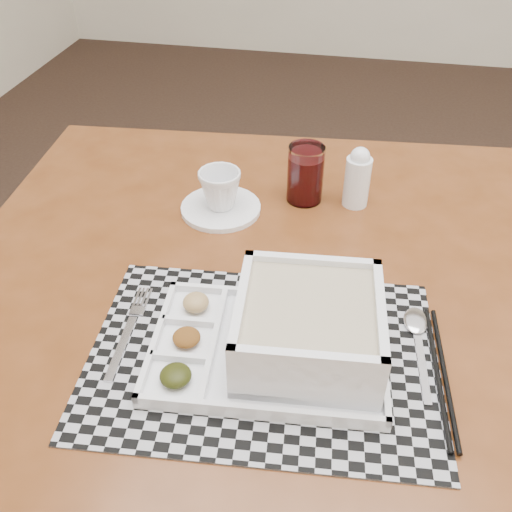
# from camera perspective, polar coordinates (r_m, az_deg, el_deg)

# --- Properties ---
(floor) EXTENTS (5.00, 5.00, 0.00)m
(floor) POSITION_cam_1_polar(r_m,az_deg,el_deg) (2.12, 17.28, -5.11)
(floor) COLOR #301F18
(floor) RESTS_ON ground
(dining_table) EXTENTS (1.16, 1.16, 0.80)m
(dining_table) POSITION_cam_1_polar(r_m,az_deg,el_deg) (0.95, 1.73, -7.47)
(dining_table) COLOR #52270E
(dining_table) RESTS_ON ground
(placemat) EXTENTS (0.51, 0.38, 0.00)m
(placemat) POSITION_cam_1_polar(r_m,az_deg,el_deg) (0.80, 0.71, -9.94)
(placemat) COLOR #9F9FA7
(placemat) RESTS_ON dining_table
(serving_tray) EXTENTS (0.34, 0.25, 0.10)m
(serving_tray) POSITION_cam_1_polar(r_m,az_deg,el_deg) (0.78, 4.11, -7.74)
(serving_tray) COLOR white
(serving_tray) RESTS_ON placemat
(fork) EXTENTS (0.03, 0.19, 0.00)m
(fork) POSITION_cam_1_polar(r_m,az_deg,el_deg) (0.85, -12.45, -7.14)
(fork) COLOR silver
(fork) RESTS_ON placemat
(spoon) EXTENTS (0.04, 0.18, 0.01)m
(spoon) POSITION_cam_1_polar(r_m,az_deg,el_deg) (0.87, 15.77, -6.89)
(spoon) COLOR silver
(spoon) RESTS_ON placemat
(chopsticks) EXTENTS (0.04, 0.24, 0.01)m
(chopsticks) POSITION_cam_1_polar(r_m,az_deg,el_deg) (0.81, 18.02, -11.17)
(chopsticks) COLOR black
(chopsticks) RESTS_ON placemat
(saucer) EXTENTS (0.15, 0.15, 0.01)m
(saucer) POSITION_cam_1_polar(r_m,az_deg,el_deg) (1.08, -3.54, 4.79)
(saucer) COLOR white
(saucer) RESTS_ON dining_table
(cup) EXTENTS (0.09, 0.09, 0.07)m
(cup) POSITION_cam_1_polar(r_m,az_deg,el_deg) (1.05, -3.62, 6.67)
(cup) COLOR white
(cup) RESTS_ON saucer
(juice_glass) EXTENTS (0.07, 0.07, 0.11)m
(juice_glass) POSITION_cam_1_polar(r_m,az_deg,el_deg) (1.09, 4.95, 8.01)
(juice_glass) COLOR white
(juice_glass) RESTS_ON dining_table
(creamer_bottle) EXTENTS (0.05, 0.05, 0.12)m
(creamer_bottle) POSITION_cam_1_polar(r_m,az_deg,el_deg) (1.08, 10.11, 7.71)
(creamer_bottle) COLOR white
(creamer_bottle) RESTS_ON dining_table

